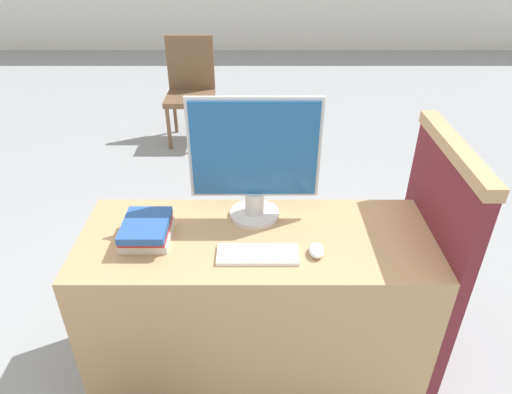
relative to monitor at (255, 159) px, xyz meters
The scene contains 7 objects.
desk 0.68m from the monitor, 87.71° to the right, with size 1.44×0.57×0.77m.
carrel_divider 0.89m from the monitor, ahead, with size 0.07×0.67×1.17m.
monitor is the anchor object (origin of this frame).
keyboard 0.38m from the monitor, 87.42° to the right, with size 0.31×0.12×0.02m.
mouse 0.44m from the monitor, 48.27° to the right, with size 0.06×0.09×0.04m.
book_stack 0.52m from the monitor, 158.39° to the right, with size 0.19×0.23×0.09m.
far_chair 2.67m from the monitor, 103.47° to the left, with size 0.44×0.44×0.95m.
Camera 1 is at (0.00, -1.20, 1.89)m, focal length 32.00 mm.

